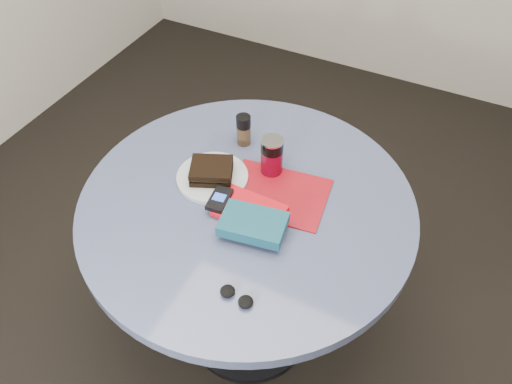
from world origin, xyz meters
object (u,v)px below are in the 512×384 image
at_px(table, 248,235).
at_px(plate, 212,177).
at_px(pepper_grinder, 244,130).
at_px(sandwich, 211,171).
at_px(headphones, 237,296).
at_px(soda_can, 272,156).
at_px(magazine, 277,194).
at_px(mp3_player, 219,199).
at_px(novel, 253,224).
at_px(red_book, 249,211).

relative_size(table, plate, 4.55).
bearing_deg(plate, pepper_grinder, 87.41).
bearing_deg(sandwich, plate, 87.64).
height_order(table, headphones, headphones).
bearing_deg(headphones, soda_can, 104.52).
relative_size(pepper_grinder, magazine, 0.37).
height_order(sandwich, soda_can, soda_can).
xyz_separation_m(pepper_grinder, mp3_player, (0.07, -0.28, -0.03)).
bearing_deg(headphones, novel, 105.48).
bearing_deg(sandwich, table, -12.89).
relative_size(table, pepper_grinder, 9.23).
bearing_deg(magazine, mp3_player, -145.65).
xyz_separation_m(table, sandwich, (-0.14, 0.03, 0.20)).
bearing_deg(plate, sandwich, -92.36).
bearing_deg(soda_can, headphones, -75.48).
bearing_deg(red_book, novel, -52.96).
bearing_deg(magazine, pepper_grinder, 132.99).
relative_size(sandwich, headphones, 1.60).
xyz_separation_m(sandwich, magazine, (0.21, 0.03, -0.03)).
distance_m(plate, red_book, 0.18).
bearing_deg(novel, headphones, -83.55).
relative_size(pepper_grinder, mp3_player, 1.10).
xyz_separation_m(sandwich, headphones, (0.27, -0.34, -0.03)).
height_order(soda_can, novel, soda_can).
distance_m(magazine, novel, 0.17).
bearing_deg(sandwich, soda_can, 37.16).
relative_size(novel, mp3_player, 1.81).
relative_size(soda_can, novel, 0.72).
relative_size(magazine, headphones, 3.00).
distance_m(sandwich, pepper_grinder, 0.20).
bearing_deg(mp3_player, headphones, -53.17).
xyz_separation_m(pepper_grinder, red_book, (0.16, -0.27, -0.04)).
bearing_deg(pepper_grinder, headphones, -64.37).
bearing_deg(headphones, sandwich, 128.01).
xyz_separation_m(plate, mp3_player, (0.08, -0.09, 0.02)).
distance_m(novel, headphones, 0.22).
height_order(magazine, novel, novel).
height_order(sandwich, mp3_player, sandwich).
height_order(table, magazine, magazine).
bearing_deg(red_book, mp3_player, -171.41).
relative_size(table, novel, 5.61).
distance_m(plate, mp3_player, 0.12).
bearing_deg(magazine, red_book, -117.83).
bearing_deg(pepper_grinder, novel, -58.72).
bearing_deg(magazine, headphones, -88.13).
xyz_separation_m(soda_can, mp3_player, (-0.07, -0.20, -0.04)).
xyz_separation_m(sandwich, pepper_grinder, (0.01, 0.20, 0.02)).
bearing_deg(soda_can, sandwich, -142.84).
distance_m(red_book, headphones, 0.28).
height_order(pepper_grinder, magazine, pepper_grinder).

